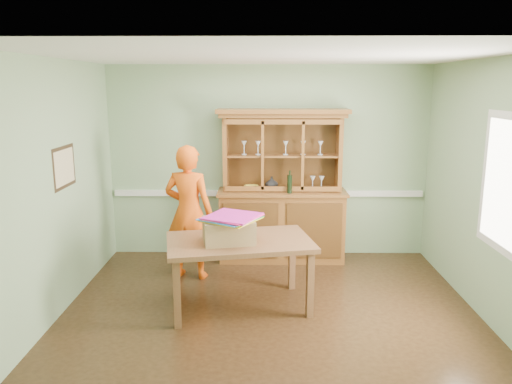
{
  "coord_description": "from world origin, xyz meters",
  "views": [
    {
      "loc": [
        -0.08,
        -5.02,
        2.42
      ],
      "look_at": [
        -0.15,
        0.4,
        1.26
      ],
      "focal_mm": 35.0,
      "sensor_mm": 36.0,
      "label": 1
    }
  ],
  "objects_px": {
    "china_hutch": "(282,208)",
    "person": "(189,212)",
    "cardboard_box": "(229,230)",
    "dining_table": "(239,248)"
  },
  "relations": [
    {
      "from": "dining_table",
      "to": "person",
      "type": "xyz_separation_m",
      "value": [
        -0.68,
        0.9,
        0.17
      ]
    },
    {
      "from": "cardboard_box",
      "to": "person",
      "type": "height_order",
      "value": "person"
    },
    {
      "from": "china_hutch",
      "to": "cardboard_box",
      "type": "xyz_separation_m",
      "value": [
        -0.63,
        -1.66,
        0.16
      ]
    },
    {
      "from": "china_hutch",
      "to": "person",
      "type": "bearing_deg",
      "value": -149.68
    },
    {
      "from": "person",
      "to": "cardboard_box",
      "type": "bearing_deg",
      "value": 133.07
    },
    {
      "from": "china_hutch",
      "to": "cardboard_box",
      "type": "height_order",
      "value": "china_hutch"
    },
    {
      "from": "cardboard_box",
      "to": "person",
      "type": "xyz_separation_m",
      "value": [
        -0.57,
        0.96,
        -0.05
      ]
    },
    {
      "from": "dining_table",
      "to": "cardboard_box",
      "type": "bearing_deg",
      "value": -163.2
    },
    {
      "from": "china_hutch",
      "to": "cardboard_box",
      "type": "relative_size",
      "value": 3.97
    },
    {
      "from": "china_hutch",
      "to": "person",
      "type": "distance_m",
      "value": 1.39
    }
  ]
}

